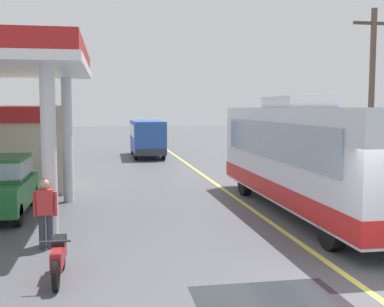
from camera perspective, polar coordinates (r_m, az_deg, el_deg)
The scene contains 8 objects.
ground at distance 28.28m, azimuth -0.52°, elevation -1.27°, with size 120.00×120.00×0.00m, color #4C4C51.
lane_divider_stripe at distance 23.41m, azimuth 1.49°, elevation -2.68°, with size 0.16×50.00×0.01m, color #D8CC4C.
coach_bus_main at distance 15.54m, azimuth 13.68°, elevation -0.60°, with size 2.60×11.04×3.69m.
car_at_pump at distance 15.95m, azimuth -21.75°, elevation -3.24°, with size 1.70×4.20×1.82m.
minibus_opposing_lane at distance 32.67m, azimuth -5.36°, elevation 2.20°, with size 2.04×6.13×2.44m.
motorcycle_parked_forecourt at distance 9.85m, azimuth -15.53°, elevation -11.71°, with size 0.55×1.80×0.92m.
pedestrian_near_pump at distance 11.83m, azimuth -17.04°, elevation -6.43°, with size 0.55×0.22×1.66m.
utility_pole_roadside at distance 21.36m, azimuth 20.55°, elevation 6.56°, with size 1.80×0.24×7.36m.
Camera 1 is at (-4.62, -7.71, 3.32)m, focal length 44.88 mm.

